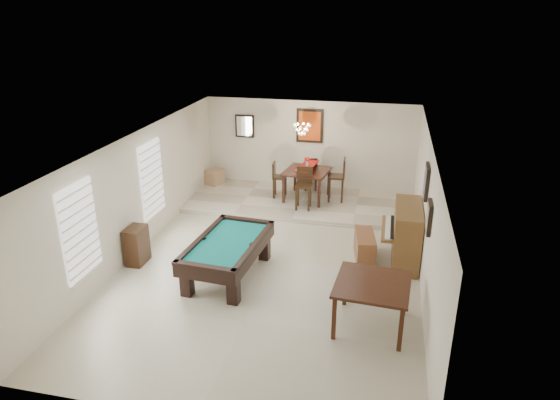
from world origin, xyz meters
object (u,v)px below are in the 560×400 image
at_px(dining_chair_south, 304,189).
at_px(piano_bench, 365,246).
at_px(square_table, 371,305).
at_px(upright_piano, 400,234).
at_px(dining_chair_east, 336,180).
at_px(chandelier, 302,125).
at_px(apothecary_chest, 136,245).
at_px(flower_vase, 307,161).
at_px(dining_chair_west, 280,180).
at_px(dining_chair_north, 311,173).
at_px(dining_table, 307,183).
at_px(corner_bench, 215,177).
at_px(pool_table, 228,259).

bearing_deg(dining_chair_south, piano_bench, -54.02).
height_order(square_table, upright_piano, upright_piano).
relative_size(dining_chair_east, chandelier, 1.96).
bearing_deg(chandelier, dining_chair_south, -72.63).
bearing_deg(dining_chair_south, upright_piano, -43.90).
distance_m(apothecary_chest, dining_chair_east, 5.57).
height_order(flower_vase, dining_chair_west, flower_vase).
distance_m(square_table, dining_chair_south, 5.01).
bearing_deg(piano_bench, upright_piano, 2.44).
relative_size(apothecary_chest, dining_chair_north, 0.82).
bearing_deg(upright_piano, chandelier, 134.18).
relative_size(piano_bench, dining_table, 0.87).
distance_m(square_table, dining_chair_east, 5.50).
height_order(dining_chair_south, chandelier, chandelier).
xyz_separation_m(dining_chair_south, chandelier, (-0.16, 0.50, 1.54)).
bearing_deg(flower_vase, piano_bench, -58.72).
distance_m(piano_bench, apothecary_chest, 4.81).
bearing_deg(dining_chair_west, corner_bench, 68.77).
bearing_deg(corner_bench, piano_bench, -37.20).
relative_size(square_table, piano_bench, 1.23).
height_order(square_table, apothecary_chest, square_table).
bearing_deg(corner_bench, dining_chair_north, 3.41).
relative_size(flower_vase, corner_bench, 0.54).
distance_m(pool_table, apothecary_chest, 2.04).
xyz_separation_m(square_table, dining_chair_south, (-1.96, 4.61, 0.25)).
height_order(flower_vase, dining_chair_south, flower_vase).
bearing_deg(dining_chair_east, upright_piano, 25.82).
distance_m(upright_piano, dining_table, 3.75).
bearing_deg(flower_vase, dining_chair_west, -179.54).
height_order(pool_table, corner_bench, pool_table).
height_order(apothecary_chest, dining_table, dining_table).
relative_size(piano_bench, apothecary_chest, 1.23).
bearing_deg(dining_chair_east, chandelier, -78.04).
bearing_deg(corner_bench, dining_chair_east, -8.82).
bearing_deg(dining_chair_north, dining_chair_east, 130.34).
height_order(dining_chair_west, corner_bench, dining_chair_west).
distance_m(dining_chair_north, dining_chair_west, 1.08).
xyz_separation_m(flower_vase, chandelier, (-0.12, -0.21, 1.01)).
distance_m(apothecary_chest, flower_vase, 5.09).
height_order(piano_bench, dining_chair_south, dining_chair_south).
distance_m(dining_chair_east, corner_bench, 3.71).
bearing_deg(apothecary_chest, upright_piano, 13.33).
bearing_deg(dining_chair_west, pool_table, 173.62).
relative_size(upright_piano, chandelier, 2.47).
xyz_separation_m(upright_piano, dining_chair_east, (-1.66, 2.90, 0.09)).
bearing_deg(square_table, dining_chair_west, 117.31).
bearing_deg(dining_table, dining_chair_north, 90.61).
bearing_deg(apothecary_chest, piano_bench, 14.91).
height_order(dining_table, dining_chair_east, dining_chair_east).
bearing_deg(dining_chair_north, dining_table, 83.56).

